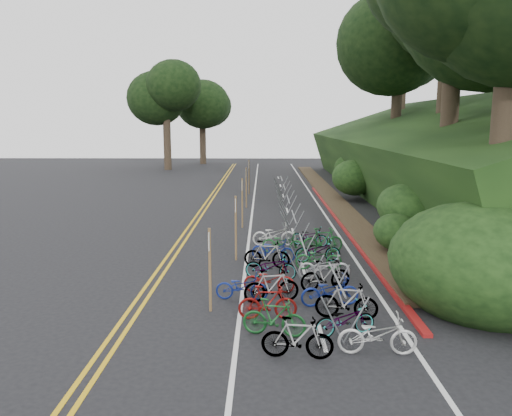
{
  "coord_description": "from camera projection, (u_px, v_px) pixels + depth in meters",
  "views": [
    {
      "loc": [
        1.63,
        -13.59,
        5.24
      ],
      "look_at": [
        1.31,
        9.28,
        1.3
      ],
      "focal_mm": 35.0,
      "sensor_mm": 36.0,
      "label": 1
    }
  ],
  "objects": [
    {
      "name": "signposts_rest",
      "position": [
        244.0,
        191.0,
        27.85
      ],
      "size": [
        0.08,
        18.4,
        2.5
      ],
      "color": "brown",
      "rests_on": "ground"
    },
    {
      "name": "bike_valet",
      "position": [
        302.0,
        269.0,
        16.39
      ],
      "size": [
        3.17,
        12.17,
        1.05
      ],
      "color": "slate",
      "rests_on": "ground"
    },
    {
      "name": "bike_rack_front",
      "position": [
        336.0,
        290.0,
        13.12
      ],
      "size": [
        1.16,
        2.9,
        1.21
      ],
      "color": "gray",
      "rests_on": "ground"
    },
    {
      "name": "red_curb",
      "position": [
        341.0,
        223.0,
        26.04
      ],
      "size": [
        0.25,
        28.0,
        0.1
      ],
      "primitive_type": "cube",
      "color": "maroon",
      "rests_on": "ground"
    },
    {
      "name": "bike_racks_rest",
      "position": [
        288.0,
        205.0,
        26.93
      ],
      "size": [
        1.14,
        23.0,
        1.17
      ],
      "color": "gray",
      "rests_on": "ground"
    },
    {
      "name": "ground",
      "position": [
        206.0,
        307.0,
        14.3
      ],
      "size": [
        120.0,
        120.0,
        0.0
      ],
      "primitive_type": "plane",
      "color": "black",
      "rests_on": "ground"
    },
    {
      "name": "signpost_near",
      "position": [
        210.0,
        264.0,
        13.79
      ],
      "size": [
        0.08,
        0.4,
        2.39
      ],
      "color": "brown",
      "rests_on": "ground"
    },
    {
      "name": "bike_front",
      "position": [
        242.0,
        286.0,
        14.85
      ],
      "size": [
        0.66,
        1.61,
        0.82
      ],
      "primitive_type": "imported",
      "rotation": [
        0.0,
        0.0,
        1.5
      ],
      "color": "navy",
      "rests_on": "ground"
    },
    {
      "name": "tree_cluster",
      "position": [
        383.0,
        16.0,
        33.78
      ],
      "size": [
        33.26,
        54.72,
        19.85
      ],
      "color": "#2D2319",
      "rests_on": "ground"
    },
    {
      "name": "embankment",
      "position": [
        437.0,
        164.0,
        32.45
      ],
      "size": [
        14.3,
        48.14,
        9.11
      ],
      "color": "black",
      "rests_on": "ground"
    },
    {
      "name": "road_markings",
      "position": [
        242.0,
        231.0,
        24.24
      ],
      "size": [
        7.47,
        80.0,
        0.01
      ],
      "color": "gold",
      "rests_on": "ground"
    }
  ]
}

